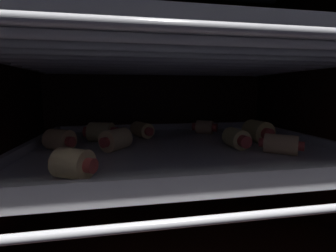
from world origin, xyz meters
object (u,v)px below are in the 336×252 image
pig_in_blanket_lower_7 (142,130)px  pig_in_blanket_upper_3 (200,51)px  oven_rack_upper (178,63)px  pig_in_blanket_upper_2 (247,43)px  pig_in_blanket_upper_5 (225,56)px  pig_in_blanket_lower_3 (116,140)px  pig_in_blanket_lower_1 (59,140)px  pig_in_blanket_lower_4 (236,138)px  baking_tray_lower (178,148)px  pig_in_blanket_lower_6 (73,164)px  pig_in_blanket_lower_8 (101,132)px  oven_rack_lower (178,154)px  pig_in_blanket_upper_1 (235,26)px  pig_in_blanket_lower_0 (205,127)px  pig_in_blanket_upper_4 (267,47)px  pig_in_blanket_lower_2 (281,144)px  pig_in_blanket_upper_0 (77,33)px  pig_in_blanket_lower_5 (258,131)px  baking_tray_upper (179,57)px

pig_in_blanket_lower_7 → pig_in_blanket_upper_3: bearing=-13.7°
pig_in_blanket_lower_7 → oven_rack_upper: bearing=-58.2°
pig_in_blanket_upper_2 → pig_in_blanket_upper_5: pig_in_blanket_upper_2 is taller
pig_in_blanket_lower_3 → pig_in_blanket_upper_3: (13.44, 6.53, 12.86)cm
pig_in_blanket_lower_1 → pig_in_blanket_lower_4: (23.74, -2.41, -0.06)cm
baking_tray_lower → pig_in_blanket_lower_6: size_ratio=9.09×
pig_in_blanket_lower_8 → oven_rack_lower: bearing=-22.5°
baking_tray_lower → pig_in_blanket_upper_1: (3.80, -9.45, 14.73)cm
pig_in_blanket_lower_4 → pig_in_blanket_upper_2: pig_in_blanket_upper_2 is taller
pig_in_blanket_lower_0 → pig_in_blanket_upper_4: bearing=-50.4°
pig_in_blanket_lower_0 → pig_in_blanket_upper_3: pig_in_blanket_upper_3 is taller
pig_in_blanket_upper_2 → pig_in_blanket_lower_8: bearing=162.3°
pig_in_blanket_lower_2 → pig_in_blanket_lower_6: 24.18cm
oven_rack_lower → pig_in_blanket_lower_4: pig_in_blanket_lower_4 is taller
pig_in_blanket_lower_1 → pig_in_blanket_lower_3: same height
oven_rack_upper → pig_in_blanket_upper_2: size_ratio=8.60×
pig_in_blanket_lower_8 → pig_in_blanket_lower_6: bearing=-93.3°
pig_in_blanket_lower_6 → pig_in_blanket_lower_1: bearing=109.6°
oven_rack_upper → pig_in_blanket_upper_4: 14.06cm
baking_tray_lower → pig_in_blanket_upper_0: (-12.64, -3.34, 14.73)cm
pig_in_blanket_lower_1 → pig_in_blanket_upper_3: (20.78, 5.69, 12.88)cm
pig_in_blanket_lower_3 → pig_in_blanket_lower_4: pig_in_blanket_lower_3 is taller
pig_in_blanket_lower_7 → pig_in_blanket_upper_5: size_ratio=1.05×
pig_in_blanket_lower_5 → pig_in_blanket_upper_0: pig_in_blanket_upper_0 is taller
pig_in_blanket_lower_5 → pig_in_blanket_lower_2: bearing=-97.6°
pig_in_blanket_lower_1 → pig_in_blanket_upper_4: bearing=2.3°
pig_in_blanket_upper_1 → pig_in_blanket_upper_2: bearing=55.0°
pig_in_blanket_lower_6 → pig_in_blanket_upper_2: (21.28, 9.76, 12.92)cm
pig_in_blanket_lower_7 → pig_in_blanket_upper_5: pig_in_blanket_upper_5 is taller
pig_in_blanket_lower_0 → pig_in_blanket_lower_7: 11.75cm
pig_in_blanket_lower_5 → pig_in_blanket_upper_1: size_ratio=1.14×
pig_in_blanket_upper_1 → pig_in_blanket_upper_5: bearing=69.7°
pig_in_blanket_lower_4 → oven_rack_upper: bearing=159.4°
pig_in_blanket_upper_1 → pig_in_blanket_upper_4: size_ratio=0.97×
pig_in_blanket_lower_0 → pig_in_blanket_upper_2: (2.12, -10.70, 13.05)cm
pig_in_blanket_lower_4 → pig_in_blanket_lower_8: 20.28cm
pig_in_blanket_lower_7 → pig_in_blanket_lower_3: bearing=-115.1°
pig_in_blanket_lower_3 → baking_tray_upper: baking_tray_upper is taller
pig_in_blanket_lower_3 → pig_in_blanket_upper_0: pig_in_blanket_upper_0 is taller
baking_tray_upper → pig_in_blanket_upper_4: (13.76, 0.72, 1.90)cm
pig_in_blanket_lower_8 → pig_in_blanket_upper_2: size_ratio=1.03×
baking_tray_lower → pig_in_blanket_lower_5: (12.55, 0.10, 2.06)cm
pig_in_blanket_lower_0 → baking_tray_lower: bearing=-128.4°
pig_in_blanket_lower_8 → oven_rack_upper: oven_rack_upper is taller
pig_in_blanket_lower_5 → pig_in_blanket_lower_6: 27.33cm
pig_in_blanket_upper_2 → pig_in_blanket_upper_4: 5.28cm
pig_in_blanket_upper_4 → pig_in_blanket_upper_0: bearing=-171.3°
pig_in_blanket_upper_4 → baking_tray_upper: bearing=-177.0°
pig_in_blanket_lower_2 → pig_in_blanket_lower_4: size_ratio=0.81×
pig_in_blanket_lower_3 → pig_in_blanket_lower_7: size_ratio=0.85×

